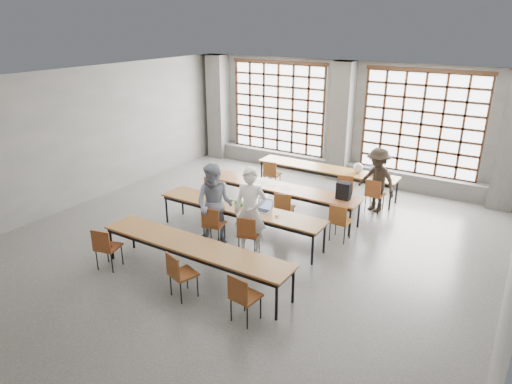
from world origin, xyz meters
TOP-DOWN VIEW (x-y plane):
  - floor at (0.00, 0.00)m, footprint 11.00×11.00m
  - ceiling at (0.00, 0.00)m, footprint 11.00×11.00m
  - wall_back at (0.00, 5.50)m, footprint 10.00×0.00m
  - wall_left at (-5.00, 0.00)m, footprint 0.00×11.00m
  - column_left at (-4.50, 5.22)m, footprint 0.60×0.55m
  - column_mid at (0.00, 5.22)m, footprint 0.60×0.55m
  - column_right at (4.50, 5.22)m, footprint 0.60×0.55m
  - window_left at (-2.25, 5.42)m, footprint 3.32×0.12m
  - window_right at (2.25, 5.42)m, footprint 3.32×0.12m
  - sill_ledge at (0.00, 5.30)m, footprint 9.80×0.35m
  - desk_row_a at (0.20, 3.81)m, footprint 4.00×0.70m
  - desk_row_b at (-0.13, 1.82)m, footprint 4.00×0.70m
  - desk_row_c at (-0.30, 0.23)m, footprint 4.00×0.70m
  - desk_row_d at (-0.03, -1.71)m, footprint 4.00×0.70m
  - chair_back_left at (-1.20, 3.18)m, footprint 0.46×0.47m
  - chair_back_mid at (1.02, 3.18)m, footprint 0.52×0.52m
  - chair_back_right at (1.79, 3.18)m, footprint 0.45×0.45m
  - chair_mid_left at (-1.75, 1.20)m, footprint 0.49×0.49m
  - chair_mid_centre at (0.28, 1.20)m, footprint 0.50×0.50m
  - chair_mid_right at (1.67, 1.19)m, footprint 0.42×0.43m
  - chair_front_left at (-0.59, -0.40)m, footprint 0.50×0.50m
  - chair_front_right at (0.32, -0.40)m, footprint 0.51×0.52m
  - chair_near_left at (-1.71, -2.34)m, footprint 0.51×0.51m
  - chair_near_mid at (0.15, -2.33)m, footprint 0.53×0.53m
  - chair_near_right at (1.46, -2.34)m, footprint 0.47×0.47m
  - student_male at (0.30, -0.27)m, footprint 0.78×0.62m
  - student_female at (-0.60, -0.27)m, footprint 1.01×0.87m
  - student_back at (1.80, 3.31)m, footprint 1.21×0.95m
  - laptop_front at (0.24, 0.34)m, footprint 0.37×0.32m
  - laptop_back at (1.55, 3.92)m, footprint 0.37×0.31m
  - mouse at (0.65, 0.21)m, footprint 0.11×0.09m
  - green_box at (-0.35, 0.31)m, footprint 0.27×0.16m
  - phone at (-0.12, 0.13)m, footprint 0.14×0.10m
  - paper_sheet_a at (-0.73, 1.87)m, footprint 0.34×0.28m
  - paper_sheet_b at (-0.43, 1.77)m, footprint 0.34×0.28m
  - paper_sheet_c at (-0.03, 1.82)m, footprint 0.35×0.30m
  - backpack at (1.47, 1.87)m, footprint 0.32×0.20m
  - plastic_bag at (1.10, 3.86)m, footprint 0.28×0.24m
  - red_pouch at (-1.73, -2.26)m, footprint 0.21×0.13m

SIDE VIEW (x-z plane):
  - floor at x=0.00m, z-range 0.00..0.00m
  - sill_ledge at x=0.00m, z-range 0.00..0.50m
  - red_pouch at x=-1.73m, z-range 0.47..0.53m
  - chair_back_left at x=-1.20m, z-range 0.10..0.98m
  - chair_back_mid at x=1.02m, z-range 0.10..0.98m
  - chair_back_right at x=1.79m, z-range 0.10..0.98m
  - chair_mid_left at x=-1.75m, z-range 0.10..0.98m
  - chair_mid_centre at x=0.28m, z-range 0.10..0.98m
  - chair_mid_right at x=1.67m, z-range 0.10..0.98m
  - chair_front_left at x=-0.59m, z-range 0.10..0.98m
  - chair_front_right at x=0.32m, z-range 0.10..0.98m
  - chair_near_left at x=-1.71m, z-range 0.10..0.98m
  - chair_near_mid at x=0.15m, z-range 0.10..0.98m
  - chair_near_right at x=1.46m, z-range 0.10..0.98m
  - desk_row_a at x=0.20m, z-range 0.30..1.03m
  - desk_row_b at x=-0.13m, z-range 0.30..1.03m
  - desk_row_c at x=-0.30m, z-range 0.30..1.03m
  - desk_row_d at x=-0.03m, z-range 0.30..1.03m
  - paper_sheet_a at x=-0.73m, z-range 0.73..0.73m
  - paper_sheet_b at x=-0.43m, z-range 0.73..0.73m
  - paper_sheet_c at x=-0.03m, z-range 0.73..0.73m
  - phone at x=-0.12m, z-range 0.73..0.74m
  - mouse at x=0.65m, z-range 0.73..0.77m
  - green_box at x=-0.35m, z-range 0.73..0.82m
  - laptop_front at x=0.24m, z-range 0.66..0.92m
  - laptop_back at x=1.55m, z-range 0.66..0.92m
  - student_back at x=1.80m, z-range 0.00..1.65m
  - plastic_bag at x=1.10m, z-range 0.73..1.02m
  - student_female at x=-0.60m, z-range 0.00..1.80m
  - backpack at x=1.47m, z-range 0.73..1.13m
  - student_male at x=0.30m, z-range 0.00..1.87m
  - wall_back at x=0.00m, z-range -3.25..6.75m
  - wall_left at x=-5.00m, z-range -3.75..7.25m
  - column_left at x=-4.50m, z-range 0.00..3.50m
  - column_mid at x=0.00m, z-range 0.00..3.50m
  - column_right at x=4.50m, z-range 0.00..3.50m
  - window_left at x=-2.25m, z-range 0.40..3.40m
  - window_right at x=2.25m, z-range 0.40..3.40m
  - ceiling at x=0.00m, z-range 3.50..3.50m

